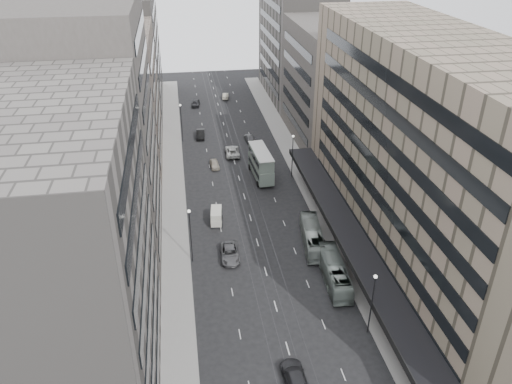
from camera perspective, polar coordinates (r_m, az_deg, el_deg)
ground at (r=62.63m, az=2.44°, el=-13.50°), size 220.00×220.00×0.00m
sidewalk_right at (r=95.36m, az=5.11°, el=2.57°), size 4.00×125.00×0.15m
sidewalk_left at (r=92.84m, az=-9.43°, el=1.50°), size 4.00×125.00×0.15m
department_store at (r=67.50m, az=19.51°, el=3.34°), size 19.20×60.00×30.00m
building_right_mid at (r=106.51m, az=8.59°, el=12.12°), size 15.00×28.00×24.00m
building_right_far at (r=134.01m, az=4.83°, el=16.67°), size 15.00×32.00×28.00m
building_left_a at (r=47.53m, az=-21.68°, el=-8.42°), size 15.00×28.00×30.00m
building_left_b at (r=69.94m, az=-18.15°, el=6.30°), size 15.00×26.00×34.00m
building_left_c at (r=96.61m, az=-15.82°, el=9.91°), size 15.00×28.00×25.00m
building_left_d at (r=127.89m, az=-14.64°, el=15.28°), size 15.00×38.00×28.00m
lamp_right_near at (r=58.05m, az=13.18°, el=-11.64°), size 0.44×0.44×8.32m
lamp_right_far at (r=90.47m, az=4.20°, el=4.68°), size 0.44×0.44×8.32m
lamp_left_near at (r=68.13m, az=-7.52°, el=-4.28°), size 0.44×0.44×8.32m
lamp_left_far at (r=106.81m, az=-8.55°, el=8.32°), size 0.44×0.44×8.32m
bus_near at (r=66.90m, az=8.92°, el=-8.98°), size 3.34×11.06×3.04m
bus_far at (r=73.27m, az=6.45°, el=-5.06°), size 3.91×10.97×2.99m
double_decker at (r=91.04m, az=0.57°, el=3.32°), size 3.50×9.93×5.35m
panel_van at (r=78.28m, az=-4.55°, el=-2.72°), size 2.15×3.84×2.32m
sedan_2 at (r=70.70m, az=-3.01°, el=-7.02°), size 2.72×5.61×1.54m
sedan_3 at (r=54.68m, az=4.51°, el=-20.42°), size 2.45×5.73×1.65m
sedan_4 at (r=96.09m, az=-4.76°, el=3.20°), size 1.80×4.06×1.36m
sedan_5 at (r=109.95m, az=-6.36°, el=6.61°), size 2.03×4.99×1.61m
sedan_6 at (r=101.03m, az=-2.72°, el=4.69°), size 3.07×6.04×1.63m
sedan_7 at (r=107.65m, az=-0.74°, el=6.22°), size 2.16×4.79×1.36m
sedan_8 at (r=129.65m, az=-6.88°, el=10.07°), size 2.43×4.77×1.55m
sedan_9 at (r=134.74m, az=-3.50°, el=10.93°), size 2.12×4.57×1.45m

